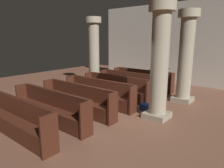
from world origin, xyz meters
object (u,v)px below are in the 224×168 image
Objects in this scene: pew_row_0 at (142,79)px; hymn_book at (151,70)px; pew_row_3 at (99,92)px; pew_row_4 at (77,98)px; pillar_aisle_rear at (160,60)px; lectern at (164,78)px; pew_row_5 at (50,106)px; pillar_far_side at (94,51)px; pew_row_2 at (116,87)px; pew_row_1 at (130,82)px; pew_row_6 at (15,117)px; pillar_aisle_side at (186,55)px; kneeler_box_blue at (147,107)px.

hymn_book is (0.40, 0.18, 0.47)m from pew_row_0.
pew_row_3 is 1.10m from pew_row_4.
lectern is (-1.74, 4.30, -1.43)m from pillar_aisle_rear.
pillar_far_side is (-2.36, 4.43, 1.37)m from pew_row_5.
pew_row_0 is 2.20m from pew_row_2.
pew_row_1 is (0.00, -1.10, 0.00)m from pew_row_0.
pew_row_6 is at bearing -66.90° from pillar_far_side.
pew_row_3 is 1.00× the size of pew_row_4.
pillar_aisle_side reaches higher than pew_row_4.
kneeler_box_blue is at bearing 145.97° from pillar_aisle_rear.
pew_row_2 is 0.90× the size of pillar_far_side.
lectern reaches higher than kneeler_box_blue.
pew_row_1 is 1.00× the size of pew_row_4.
pew_row_5 is 17.19× the size of hymn_book.
pew_row_6 is at bearing -90.00° from pew_row_1.
pew_row_3 is 8.09× the size of kneeler_box_blue.
kneeler_box_blue is (-0.61, 0.41, -1.77)m from pillar_aisle_rear.
pew_row_0 reaches higher than kneeler_box_blue.
pew_row_2 is 0.90× the size of pillar_aisle_rear.
pew_row_0 is 1.36m from lectern.
pew_row_4 is at bearing -90.00° from pew_row_1.
pillar_far_side reaches higher than pew_row_1.
pew_row_2 is at bearing 90.00° from pew_row_5.
pew_row_3 and pew_row_5 have the same top height.
pew_row_1 is 2.44m from kneeler_box_blue.
pew_row_5 is (0.00, -3.30, 0.00)m from pew_row_2.
lectern is (0.67, 1.18, -0.06)m from pew_row_0.
pew_row_0 is 17.19× the size of hymn_book.
hymn_book reaches higher than pew_row_0.
lectern is at bearing 73.64° from pew_row_1.
pillar_far_side is 4.04m from lectern.
pew_row_3 and pew_row_4 have the same top height.
pillar_aisle_rear is 3.34× the size of lectern.
pew_row_0 and pew_row_2 have the same top height.
pew_row_3 is 2.20m from pew_row_5.
kneeler_box_blue is (1.79, -1.61, -0.40)m from pew_row_1.
hymn_book is at bearing 72.50° from pew_row_1.
pew_row_0 is 2.93m from pillar_far_side.
kneeler_box_blue is (1.12, -3.89, -0.34)m from lectern.
pew_row_6 is (0.00, -2.20, 0.00)m from pew_row_4.
pew_row_1 is 1.10m from pew_row_2.
pillar_aisle_side is at bearing 46.08° from pew_row_3.
pew_row_1 is 2.72m from pillar_far_side.
pillar_aisle_side and pillar_aisle_rear have the same top height.
kneeler_box_blue is (-0.61, -1.91, -1.77)m from pillar_aisle_side.
pew_row_6 is at bearing -90.00° from pew_row_2.
pillar_far_side is at bearing -176.72° from pillar_aisle_side.
pew_row_6 is (0.00, -4.40, 0.00)m from pew_row_2.
pillar_aisle_side is (2.41, 1.40, 1.37)m from pew_row_2.
pew_row_3 is at bearing -96.62° from hymn_book.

